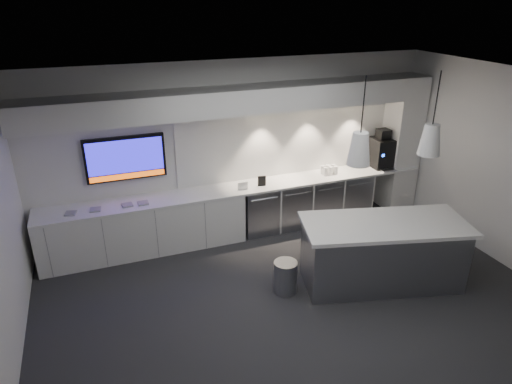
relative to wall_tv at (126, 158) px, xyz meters
name	(u,v)px	position (x,y,z in m)	size (l,w,h in m)	color
floor	(297,302)	(1.90, -2.45, -1.56)	(7.00, 7.00, 0.00)	#2A2A2C
ceiling	(306,86)	(1.90, -2.45, 1.44)	(7.00, 7.00, 0.00)	black
wall_back	(238,148)	(1.90, 0.05, -0.06)	(7.00, 7.00, 0.00)	white
wall_front	(438,332)	(1.90, -4.95, -0.06)	(7.00, 7.00, 0.00)	white
wall_right	(510,171)	(5.40, -2.45, -0.06)	(7.00, 7.00, 0.00)	white
back_counter	(245,187)	(1.90, -0.27, -0.68)	(6.80, 0.65, 0.04)	white
left_base_cabinets	(145,227)	(0.15, -0.27, -1.13)	(3.30, 0.63, 0.86)	white
fridge_unit_a	(258,209)	(2.15, -0.27, -1.13)	(0.60, 0.61, 0.85)	#95979D
fridge_unit_b	(290,204)	(2.78, -0.27, -1.13)	(0.60, 0.61, 0.85)	#95979D
fridge_unit_c	(321,199)	(3.41, -0.27, -1.13)	(0.60, 0.61, 0.85)	#95979D
fridge_unit_d	(350,194)	(4.04, -0.27, -1.13)	(0.60, 0.61, 0.85)	#95979D
backsplash	(301,138)	(3.10, 0.03, -0.01)	(4.60, 0.03, 1.30)	white
soffit	(243,100)	(1.90, -0.25, 0.84)	(6.90, 0.60, 0.40)	white
column	(401,144)	(5.10, -0.25, -0.26)	(0.55, 0.55, 2.60)	white
wall_tv	(126,158)	(0.00, 0.00, 0.00)	(1.25, 0.07, 0.72)	black
island	(382,253)	(3.26, -2.42, -1.06)	(2.51, 1.55, 0.99)	#95979D
bin	(285,277)	(1.86, -2.14, -1.32)	(0.34, 0.34, 0.48)	#95979D
coffee_machine	(382,151)	(4.67, -0.25, -0.36)	(0.41, 0.58, 0.73)	black
sign_black	(262,181)	(2.19, -0.35, -0.57)	(0.14, 0.02, 0.18)	black
sign_white	(243,186)	(1.82, -0.40, -0.59)	(0.18, 0.02, 0.14)	white
cup_cluster	(329,170)	(3.55, -0.27, -0.58)	(0.29, 0.19, 0.16)	white
tray_a	(71,213)	(-0.92, -0.36, -0.65)	(0.16, 0.16, 0.03)	#9C9C9C
tray_b	(95,210)	(-0.56, -0.35, -0.65)	(0.16, 0.16, 0.03)	#9C9C9C
tray_c	(127,205)	(-0.08, -0.36, -0.65)	(0.16, 0.16, 0.03)	#9C9C9C
tray_d	(143,203)	(0.16, -0.37, -0.65)	(0.16, 0.16, 0.03)	#9C9C9C
pendant_left	(359,149)	(2.70, -2.42, 0.59)	(0.30, 0.30, 1.13)	white
pendant_right	(430,139)	(3.82, -2.42, 0.59)	(0.30, 0.30, 1.13)	white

